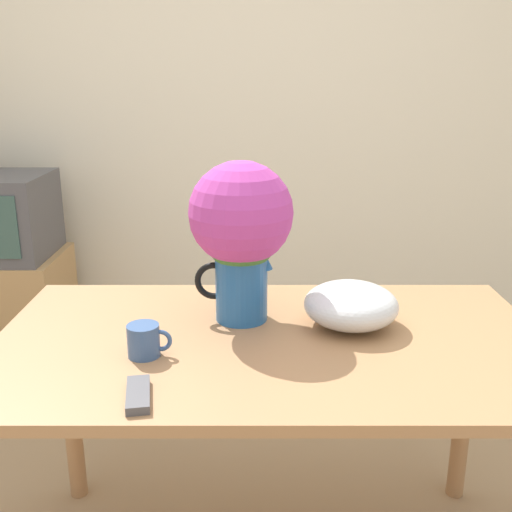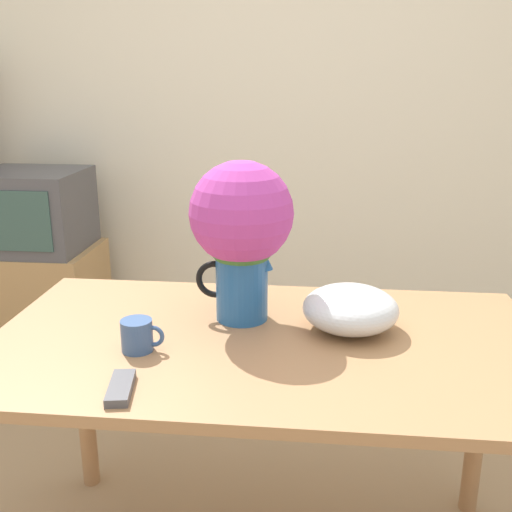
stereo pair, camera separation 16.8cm
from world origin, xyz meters
TOP-DOWN VIEW (x-y plane):
  - wall_back at (0.00, 2.05)m, footprint 8.00×0.05m
  - table at (0.06, 0.23)m, footprint 1.49×0.84m
  - flower_vase at (-0.02, 0.36)m, footprint 0.29×0.29m
  - coffee_mug at (-0.26, 0.13)m, footprint 0.11×0.08m
  - white_bowl at (0.28, 0.31)m, footprint 0.26×0.26m
  - remote_control at (-0.24, -0.08)m, footprint 0.07×0.15m
  - tv_stand at (-1.26, 1.61)m, footprint 0.59×0.49m

SIDE VIEW (x-z plane):
  - tv_stand at x=-1.26m, z-range 0.00..0.60m
  - table at x=0.06m, z-range 0.29..1.07m
  - remote_control at x=-0.24m, z-range 0.79..0.81m
  - coffee_mug at x=-0.26m, z-range 0.79..0.87m
  - white_bowl at x=0.28m, z-range 0.79..0.91m
  - flower_vase at x=-0.02m, z-range 0.83..1.29m
  - wall_back at x=0.00m, z-range 0.00..2.60m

